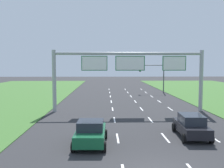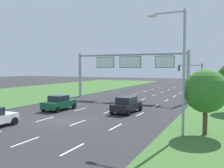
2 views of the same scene
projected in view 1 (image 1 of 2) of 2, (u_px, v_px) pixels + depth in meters
The scene contains 7 objects.
lane_dashes_inner_left at pixel (114, 120), 24.13m from camera, with size 0.14×62.40×0.01m.
lane_dashes_inner_right at pixel (150, 120), 24.23m from camera, with size 0.14×62.40×0.01m.
lane_dashes_slip at pixel (186, 119), 24.33m from camera, with size 0.14×62.40×0.01m.
car_near_red at pixel (91, 133), 16.62m from camera, with size 2.25×4.03×1.64m.
car_mid_lane at pixel (191, 126), 18.44m from camera, with size 2.25×4.27×1.67m.
sign_gantry at pixel (129, 68), 28.30m from camera, with size 17.24×0.44×7.00m.
traffic_light_mast at pixel (154, 73), 47.09m from camera, with size 4.76×0.49×5.60m.
Camera 1 is at (-2.67, -11.77, 5.34)m, focal length 40.00 mm.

